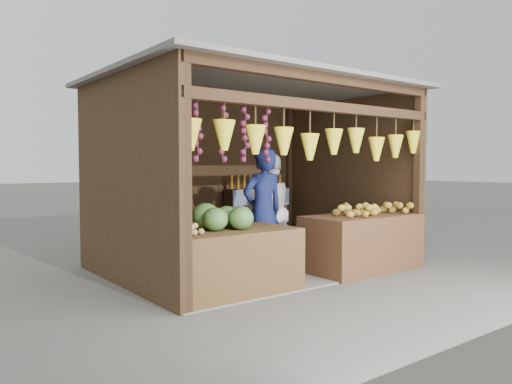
% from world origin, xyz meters
% --- Properties ---
extents(ground, '(80.00, 80.00, 0.00)m').
position_xyz_m(ground, '(0.00, 0.00, 0.00)').
color(ground, '#514F49').
rests_on(ground, ground).
extents(stall_structure, '(4.30, 3.30, 2.66)m').
position_xyz_m(stall_structure, '(-0.03, -0.04, 1.67)').
color(stall_structure, slate).
rests_on(stall_structure, ground).
extents(back_shelf, '(1.25, 0.32, 1.32)m').
position_xyz_m(back_shelf, '(1.05, 1.28, 0.87)').
color(back_shelf, '#382314').
rests_on(back_shelf, ground).
extents(counter_left, '(1.58, 0.85, 0.74)m').
position_xyz_m(counter_left, '(-1.14, -1.05, 0.37)').
color(counter_left, '#50371A').
rests_on(counter_left, ground).
extents(counter_right, '(1.73, 0.85, 0.79)m').
position_xyz_m(counter_right, '(1.08, -1.12, 0.39)').
color(counter_right, '#4E2F1A').
rests_on(counter_right, ground).
extents(stool, '(0.29, 0.29, 0.27)m').
position_xyz_m(stool, '(-1.61, 0.01, 0.13)').
color(stool, black).
rests_on(stool, ground).
extents(man_standing, '(0.66, 0.46, 1.72)m').
position_xyz_m(man_standing, '(-0.15, -0.42, 0.86)').
color(man_standing, '#151D50').
rests_on(man_standing, ground).
extents(woman_standing, '(0.81, 0.63, 1.65)m').
position_xyz_m(woman_standing, '(0.21, -0.07, 0.83)').
color(woman_standing, silver).
rests_on(woman_standing, ground).
extents(vendor_seated, '(0.50, 0.35, 0.98)m').
position_xyz_m(vendor_seated, '(-1.61, 0.01, 0.76)').
color(vendor_seated, '#592B23').
rests_on(vendor_seated, stool).
extents(melon_pile, '(1.00, 0.50, 0.32)m').
position_xyz_m(melon_pile, '(-1.14, -1.01, 0.90)').
color(melon_pile, '#1E4C14').
rests_on(melon_pile, counter_left).
extents(tanfruit_pile, '(0.34, 0.40, 0.13)m').
position_xyz_m(tanfruit_pile, '(-1.70, -1.10, 0.81)').
color(tanfruit_pile, '#998F46').
rests_on(tanfruit_pile, counter_left).
extents(mango_pile, '(1.40, 0.64, 0.22)m').
position_xyz_m(mango_pile, '(1.17, -1.19, 0.90)').
color(mango_pile, '#D0631B').
rests_on(mango_pile, counter_right).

